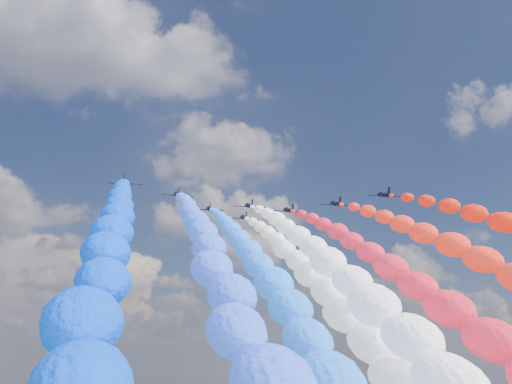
{
  "coord_description": "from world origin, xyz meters",
  "views": [
    {
      "loc": [
        -30.28,
        -149.58,
        58.99
      ],
      "look_at": [
        0.0,
        4.0,
        103.38
      ],
      "focal_mm": 44.31,
      "sensor_mm": 36.0,
      "label": 1
    }
  ],
  "objects": [
    {
      "name": "trail_2",
      "position": [
        -10.6,
        -47.19,
        74.44
      ],
      "size": [
        6.59,
        124.53,
        57.91
      ],
      "primitive_type": null,
      "color": "#216EFF"
    },
    {
      "name": "jet_0",
      "position": [
        -33.05,
        -4.8,
        101.38
      ],
      "size": [
        8.33,
        11.13,
        5.27
      ],
      "primitive_type": null,
      "rotation": [
        0.29,
        0.0,
        -0.04
      ],
      "color": "black"
    },
    {
      "name": "jet_3",
      "position": [
        -0.49,
        10.75,
        101.38
      ],
      "size": [
        8.1,
        10.97,
        5.27
      ],
      "primitive_type": null,
      "rotation": [
        0.29,
        0.0,
        0.02
      ],
      "color": "black"
    },
    {
      "name": "jet_4",
      "position": [
        0.47,
        24.27,
        101.38
      ],
      "size": [
        8.04,
        10.93,
        5.27
      ],
      "primitive_type": null,
      "rotation": [
        0.29,
        0.0,
        -0.01
      ],
      "color": "black"
    },
    {
      "name": "jet_7",
      "position": [
        30.59,
        -6.51,
        101.38
      ],
      "size": [
        8.58,
        11.31,
        5.27
      ],
      "primitive_type": null,
      "rotation": [
        0.29,
        0.0,
        -0.06
      ],
      "color": "black"
    },
    {
      "name": "trail_3",
      "position": [
        -0.49,
        -52.52,
        74.44
      ],
      "size": [
        6.59,
        124.53,
        57.91
      ],
      "primitive_type": null,
      "color": "white"
    },
    {
      "name": "trail_6",
      "position": [
        21.56,
        -59.06,
        74.44
      ],
      "size": [
        6.59,
        124.53,
        57.91
      ],
      "primitive_type": null,
      "color": "red"
    },
    {
      "name": "trail_1",
      "position": [
        -20.23,
        -60.11,
        74.44
      ],
      "size": [
        6.59,
        124.53,
        57.91
      ],
      "primitive_type": null,
      "color": "#3057FB"
    },
    {
      "name": "jet_5",
      "position": [
        11.04,
        13.51,
        101.38
      ],
      "size": [
        8.44,
        11.21,
        5.27
      ],
      "primitive_type": null,
      "rotation": [
        0.29,
        0.0,
        0.05
      ],
      "color": "black"
    },
    {
      "name": "trail_0",
      "position": [
        -33.05,
        -68.08,
        74.44
      ],
      "size": [
        6.59,
        124.53,
        57.91
      ],
      "primitive_type": null,
      "color": "#033AE2"
    },
    {
      "name": "trail_4",
      "position": [
        0.47,
        -39.0,
        74.44
      ],
      "size": [
        6.59,
        124.53,
        57.91
      ],
      "primitive_type": null,
      "color": "white"
    },
    {
      "name": "trail_5",
      "position": [
        11.04,
        -49.77,
        74.44
      ],
      "size": [
        6.59,
        124.53,
        57.91
      ],
      "primitive_type": null,
      "color": "red"
    },
    {
      "name": "jet_6",
      "position": [
        21.56,
        4.21,
        101.38
      ],
      "size": [
        8.15,
        11.0,
        5.27
      ],
      "primitive_type": null,
      "rotation": [
        0.29,
        0.0,
        -0.02
      ],
      "color": "black"
    },
    {
      "name": "jet_1",
      "position": [
        -20.23,
        3.17,
        101.38
      ],
      "size": [
        8.31,
        11.12,
        5.27
      ],
      "primitive_type": null,
      "rotation": [
        0.29,
        0.0,
        0.04
      ],
      "color": "black"
    },
    {
      "name": "jet_2",
      "position": [
        -10.6,
        16.09,
        101.38
      ],
      "size": [
        8.47,
        11.23,
        5.27
      ],
      "primitive_type": null,
      "rotation": [
        0.29,
        0.0,
        -0.05
      ],
      "color": "black"
    }
  ]
}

